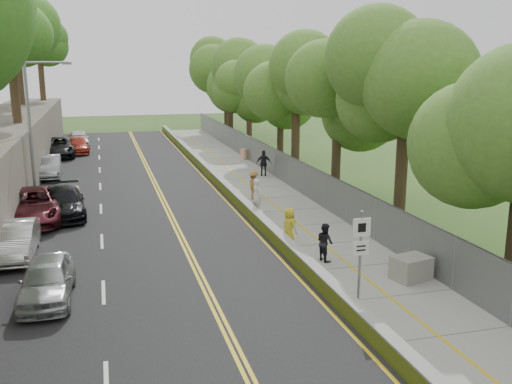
% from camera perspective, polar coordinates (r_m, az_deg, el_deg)
% --- Properties ---
extents(ground, '(140.00, 140.00, 0.00)m').
position_cam_1_polar(ground, '(21.97, 4.30, -8.13)').
color(ground, '#33511E').
rests_on(ground, ground).
extents(road, '(11.20, 66.00, 0.04)m').
position_cam_1_polar(road, '(35.22, -12.36, -0.32)').
color(road, black).
rests_on(road, ground).
extents(sidewalk, '(4.20, 66.00, 0.05)m').
position_cam_1_polar(sidewalk, '(36.45, 0.20, 0.43)').
color(sidewalk, gray).
rests_on(sidewalk, ground).
extents(jersey_barrier, '(0.42, 66.00, 0.60)m').
position_cam_1_polar(jersey_barrier, '(35.86, -3.34, 0.66)').
color(jersey_barrier, '#B4DE1B').
rests_on(jersey_barrier, ground).
extents(chainlink_fence, '(0.04, 66.00, 2.00)m').
position_cam_1_polar(chainlink_fence, '(36.86, 3.35, 2.10)').
color(chainlink_fence, slate).
rests_on(chainlink_fence, ground).
extents(trees_fenceside, '(7.00, 66.00, 14.00)m').
position_cam_1_polar(trees_fenceside, '(37.05, 6.99, 11.42)').
color(trees_fenceside, '#54842E').
rests_on(trees_fenceside, ground).
extents(streetlight, '(2.52, 0.22, 8.00)m').
position_cam_1_polar(streetlight, '(33.64, -21.33, 6.49)').
color(streetlight, gray).
rests_on(streetlight, ground).
extents(signpost, '(0.62, 0.09, 3.10)m').
position_cam_1_polar(signpost, '(19.08, 10.43, -5.34)').
color(signpost, gray).
rests_on(signpost, sidewalk).
extents(construction_barrel, '(0.52, 0.52, 0.85)m').
position_cam_1_polar(construction_barrel, '(47.02, -1.25, 3.80)').
color(construction_barrel, orange).
rests_on(construction_barrel, sidewalk).
extents(concrete_block, '(1.50, 1.26, 0.87)m').
position_cam_1_polar(concrete_block, '(21.83, 15.25, -7.34)').
color(concrete_block, gray).
rests_on(concrete_block, sidewalk).
extents(car_0, '(1.78, 4.20, 1.42)m').
position_cam_1_polar(car_0, '(20.48, -20.20, -8.27)').
color(car_0, '#AAABAF').
rests_on(car_0, road).
extents(car_1, '(1.57, 4.38, 1.44)m').
position_cam_1_polar(car_1, '(25.33, -22.95, -4.46)').
color(car_1, silver).
rests_on(car_1, road).
extents(car_2, '(3.00, 6.03, 1.64)m').
position_cam_1_polar(car_2, '(30.56, -21.44, -1.29)').
color(car_2, '#511921').
rests_on(car_2, road).
extents(car_3, '(2.40, 5.14, 1.45)m').
position_cam_1_polar(car_3, '(31.08, -18.63, -1.02)').
color(car_3, black).
rests_on(car_3, road).
extents(car_4, '(2.17, 4.48, 1.48)m').
position_cam_1_polar(car_4, '(31.75, -18.85, -0.73)').
color(car_4, tan).
rests_on(car_4, road).
extents(car_5, '(1.74, 4.62, 1.51)m').
position_cam_1_polar(car_5, '(42.09, -20.04, 2.40)').
color(car_5, '#999A9F').
rests_on(car_5, road).
extents(car_6, '(3.18, 6.00, 1.61)m').
position_cam_1_polar(car_6, '(51.17, -19.28, 4.24)').
color(car_6, black).
rests_on(car_6, road).
extents(car_7, '(2.16, 4.74, 1.35)m').
position_cam_1_polar(car_7, '(52.89, -17.41, 4.48)').
color(car_7, maroon).
rests_on(car_7, road).
extents(car_8, '(2.15, 4.75, 1.58)m').
position_cam_1_polar(car_8, '(56.30, -17.32, 5.09)').
color(car_8, silver).
rests_on(car_8, road).
extents(painter_0, '(0.78, 0.93, 1.63)m').
position_cam_1_polar(painter_0, '(24.99, 3.34, -3.41)').
color(painter_0, gold).
rests_on(painter_0, sidewalk).
extents(painter_1, '(0.58, 0.76, 1.87)m').
position_cam_1_polar(painter_1, '(29.83, 0.12, -0.47)').
color(painter_1, silver).
rests_on(painter_1, sidewalk).
extents(painter_2, '(0.74, 0.87, 1.54)m').
position_cam_1_polar(painter_2, '(23.07, 6.91, -4.99)').
color(painter_2, black).
rests_on(painter_2, sidewalk).
extents(painter_3, '(0.81, 1.17, 1.67)m').
position_cam_1_polar(painter_3, '(33.15, -0.24, 0.70)').
color(painter_3, '#A06832').
rests_on(painter_3, sidewalk).
extents(person_far, '(1.14, 0.70, 1.81)m').
position_cam_1_polar(person_far, '(39.98, 0.79, 2.90)').
color(person_far, black).
rests_on(person_far, sidewalk).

